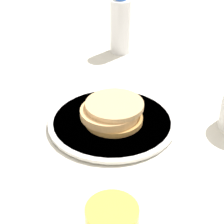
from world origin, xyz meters
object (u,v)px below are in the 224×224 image
at_px(pancake_stack, 112,112).
at_px(water_bottle_near, 121,26).
at_px(juice_glass, 112,223).
at_px(plate, 112,122).

relative_size(pancake_stack, water_bottle_near, 0.78).
bearing_deg(juice_glass, pancake_stack, 71.01).
distance_m(plate, water_bottle_near, 0.41).
distance_m(juice_glass, water_bottle_near, 0.71).
distance_m(pancake_stack, juice_glass, 0.31).
distance_m(plate, pancake_stack, 0.03).
xyz_separation_m(pancake_stack, juice_glass, (-0.10, -0.29, -0.00)).
relative_size(plate, pancake_stack, 2.03).
xyz_separation_m(pancake_stack, water_bottle_near, (0.15, 0.37, 0.05)).
height_order(pancake_stack, juice_glass, juice_glass).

